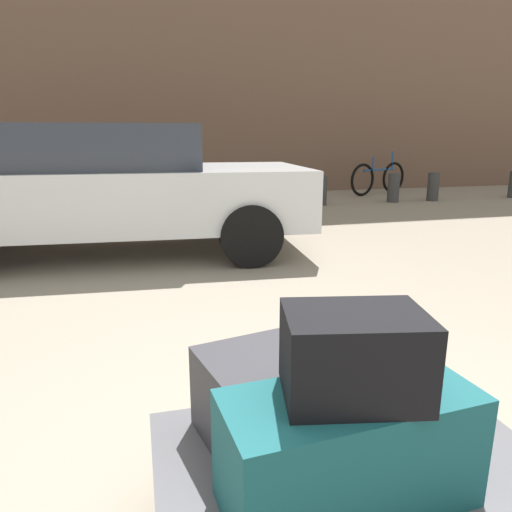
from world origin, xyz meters
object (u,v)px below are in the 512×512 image
Objects in this scene: duffel_bag_teal_rear_right at (348,448)px; duffel_bag_charcoal_front_left at (283,392)px; luggage_cart at (353,485)px; bollard_kerb_far at (433,187)px; bollard_kerb_near at (321,190)px; parked_car at (106,186)px; duffel_bag_black_topmost_pile at (354,355)px; bollard_kerb_mid at (394,188)px; bicycle_leaning at (378,178)px.

duffel_bag_teal_rear_right is 0.34m from duffel_bag_charcoal_front_left.
bollard_kerb_far is at bearing 53.94° from luggage_cart.
luggage_cart is 1.76× the size of duffel_bag_teal_rear_right.
duffel_bag_teal_rear_right is 1.17× the size of bollard_kerb_near.
duffel_bag_charcoal_front_left is 0.12× the size of parked_car.
bollard_kerb_mid is (4.52, 7.47, -0.48)m from duffel_bag_black_topmost_pile.
duffel_bag_black_topmost_pile reaches higher than duffel_bag_charcoal_front_left.
duffel_bag_teal_rear_right is at bearing 11.19° from duffel_bag_black_topmost_pile.
luggage_cart is 0.71× the size of bicycle_leaning.
parked_car is at bearing -150.73° from bollard_kerb_mid.
duffel_bag_charcoal_front_left is at bearing -120.49° from bicycle_leaning.
bollard_kerb_near is 1.57m from bollard_kerb_mid.
bicycle_leaning is at bearing 72.04° from duffel_bag_black_topmost_pile.
duffel_bag_black_topmost_pile is at bearing 175.38° from duffel_bag_teal_rear_right.
duffel_bag_teal_rear_right is at bearing -111.59° from bollard_kerb_near.
bollard_kerb_near is (2.95, 7.47, -0.21)m from duffel_bag_teal_rear_right.
bicycle_leaning reaches higher than duffel_bag_charcoal_front_left.
luggage_cart is at bearing -121.12° from bollard_kerb_mid.
parked_car reaches higher than bollard_kerb_near.
duffel_bag_black_topmost_pile reaches higher than bollard_kerb_far.
parked_car is 7.66× the size of bollard_kerb_mid.
bollard_kerb_far is at bearing 39.94° from duffel_bag_charcoal_front_left.
bicycle_leaning is at bearing 47.13° from duffel_bag_charcoal_front_left.
duffel_bag_charcoal_front_left is 0.90× the size of bollard_kerb_mid.
duffel_bag_teal_rear_right is 0.27m from duffel_bag_black_topmost_pile.
bicycle_leaning is at bearing 56.23° from duffel_bag_teal_rear_right.
duffel_bag_teal_rear_right is 8.03m from bollard_kerb_near.
parked_car reaches higher than duffel_bag_teal_rear_right.
bicycle_leaning is at bearing 74.83° from bollard_kerb_mid.
duffel_bag_black_topmost_pile is (-0.00, 0.00, 0.27)m from duffel_bag_teal_rear_right.
parked_car is 2.64× the size of bicycle_leaning.
bollard_kerb_mid is (1.57, 0.00, 0.00)m from bollard_kerb_near.
duffel_bag_black_topmost_pile is at bearing -125.42° from luggage_cart.
luggage_cart is 0.27m from duffel_bag_teal_rear_right.
duffel_bag_black_topmost_pile reaches higher than luggage_cart.
luggage_cart is at bearing 49.96° from duffel_bag_teal_rear_right.
luggage_cart is 2.27× the size of duffel_bag_charcoal_front_left.
bollard_kerb_near is 1.00× the size of bollard_kerb_far.
parked_car is 7.11m from bicycle_leaning.
duffel_bag_black_topmost_pile is 0.61× the size of bollard_kerb_mid.
bollard_kerb_near is 2.48m from bollard_kerb_far.
bollard_kerb_far is at bearing -65.13° from bicycle_leaning.
parked_car is 4.85m from bollard_kerb_near.
bollard_kerb_near is 1.00× the size of bollard_kerb_mid.
duffel_bag_teal_rear_right is at bearing -126.05° from bollard_kerb_far.
bicycle_leaning is (4.86, 8.71, -0.13)m from duffel_bag_teal_rear_right.
luggage_cart is 9.83m from bicycle_leaning.
bollard_kerb_far is (5.44, 7.47, -0.48)m from duffel_bag_black_topmost_pile.
bollard_kerb_mid is (4.44, 7.35, 0.02)m from luggage_cart.
bicycle_leaning is 2.90× the size of bollard_kerb_mid.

